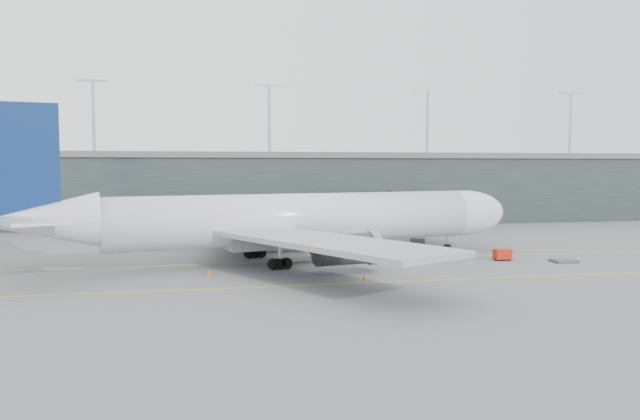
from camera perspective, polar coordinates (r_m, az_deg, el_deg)
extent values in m
plane|color=#58585D|center=(84.37, -4.09, -4.37)|extent=(320.00, 320.00, 0.00)
cube|color=gold|center=(80.45, -3.72, -4.78)|extent=(160.00, 0.25, 0.02)
cube|color=gold|center=(64.86, -1.81, -6.90)|extent=(160.00, 0.25, 0.02)
cube|color=gold|center=(104.70, -2.78, -2.73)|extent=(0.25, 60.00, 0.02)
cube|color=#1E2828|center=(141.29, -7.12, 1.83)|extent=(240.00, 35.00, 14.00)
cube|color=#525456|center=(141.21, -7.15, 4.91)|extent=(240.00, 36.00, 1.20)
cylinder|color=#9E9EA3|center=(132.58, -20.01, 7.97)|extent=(0.60, 0.60, 14.00)
cylinder|color=#9E9EA3|center=(132.08, -4.66, 8.21)|extent=(0.60, 0.60, 14.00)
cylinder|color=#9E9EA3|center=(140.59, 9.79, 7.91)|extent=(0.60, 0.60, 14.00)
cylinder|color=#9E9EA3|center=(156.64, 21.91, 7.27)|extent=(0.60, 0.60, 14.00)
cylinder|color=silver|center=(80.26, -2.07, -0.80)|extent=(48.56, 16.14, 6.50)
ellipsoid|color=silver|center=(92.63, 12.93, -0.26)|extent=(14.69, 9.14, 6.50)
cone|color=silver|center=(74.88, -23.94, -0.92)|extent=(12.56, 8.45, 6.24)
cube|color=gray|center=(80.14, -2.76, -2.62)|extent=(17.50, 8.54, 2.10)
cube|color=black|center=(94.96, 14.89, 0.45)|extent=(2.90, 3.55, 0.84)
cube|color=gray|center=(64.22, 0.54, -2.94)|extent=(22.49, 31.32, 0.58)
cylinder|color=#39383D|center=(72.28, 2.34, -3.59)|extent=(7.93, 5.08, 3.67)
cube|color=gray|center=(94.75, -7.38, -0.73)|extent=(11.70, 31.04, 0.58)
cylinder|color=#39383D|center=(90.55, -3.09, -2.06)|extent=(7.93, 5.08, 3.67)
cube|color=#0A2153|center=(74.69, -25.29, 4.10)|extent=(6.78, 1.90, 12.59)
cube|color=silver|center=(69.12, -24.88, -0.90)|extent=(9.39, 11.02, 0.37)
cube|color=silver|center=(80.62, -24.64, -0.24)|extent=(6.30, 9.76, 0.37)
cylinder|color=black|center=(91.61, 11.56, -3.42)|extent=(1.21, 0.64, 1.15)
cylinder|color=#9E9EA3|center=(91.51, 11.56, -2.93)|extent=(0.31, 0.31, 2.73)
cylinder|color=black|center=(74.71, -3.68, -4.93)|extent=(1.44, 0.79, 1.36)
cylinder|color=black|center=(84.17, -5.97, -3.94)|extent=(1.44, 0.79, 1.36)
cube|color=#2F2F35|center=(90.11, 9.67, -0.25)|extent=(4.50, 4.83, 3.19)
cube|color=#2F2F35|center=(99.46, 8.95, 0.16)|extent=(6.22, 15.05, 2.84)
cube|color=#2F2F35|center=(114.12, 8.06, 0.65)|extent=(6.49, 15.11, 2.96)
cube|color=#2F2F35|center=(128.82, 7.38, 1.04)|extent=(6.77, 15.18, 3.07)
cylinder|color=#9E9EA3|center=(100.54, 8.88, -1.82)|extent=(0.57, 0.57, 4.32)
cube|color=#39383D|center=(100.73, 8.87, -2.82)|extent=(2.61, 2.19, 0.80)
cylinder|color=#2F2F35|center=(127.65, 3.28, 1.04)|extent=(4.55, 4.55, 3.41)
cylinder|color=#2F2F35|center=(127.89, 3.28, -0.59)|extent=(2.05, 2.05, 4.10)
cube|color=#A71A0B|center=(85.11, 16.33, -3.89)|extent=(2.18, 1.42, 1.27)
cylinder|color=black|center=(84.42, 15.99, -4.38)|extent=(0.39, 0.16, 0.39)
cylinder|color=black|center=(85.12, 16.94, -4.33)|extent=(0.39, 0.16, 0.39)
cylinder|color=black|center=(85.29, 15.70, -4.29)|extent=(0.39, 0.16, 0.39)
cylinder|color=black|center=(85.98, 16.64, -4.24)|extent=(0.39, 0.16, 0.39)
cube|color=#3E3E44|center=(86.14, 21.40, -4.35)|extent=(2.99, 2.39, 0.30)
cube|color=#39383D|center=(93.58, -7.28, -3.48)|extent=(2.31, 2.11, 0.19)
cube|color=silver|center=(93.47, -7.28, -2.97)|extent=(1.93, 1.88, 1.41)
cube|color=navy|center=(93.39, -7.29, -2.52)|extent=(1.99, 1.94, 0.08)
cube|color=#39383D|center=(95.55, -6.25, -3.32)|extent=(1.92, 1.61, 0.18)
cube|color=silver|center=(95.45, -6.26, -2.85)|extent=(1.56, 1.48, 1.33)
cube|color=navy|center=(95.37, -6.26, -2.43)|extent=(1.61, 1.53, 0.07)
cube|color=#39383D|center=(94.30, -4.25, -3.40)|extent=(2.27, 2.07, 0.19)
cube|color=#9EA2AA|center=(94.20, -4.25, -2.90)|extent=(1.89, 1.84, 1.39)
cube|color=navy|center=(94.11, -4.25, -2.46)|extent=(1.95, 1.90, 0.07)
cone|color=#E7410C|center=(89.27, 16.93, -3.85)|extent=(0.45, 0.45, 0.71)
cone|color=orange|center=(67.81, 4.05, -6.16)|extent=(0.40, 0.40, 0.64)
cone|color=#E04B0C|center=(98.43, 1.23, -2.98)|extent=(0.39, 0.39, 0.63)
cone|color=#CA530B|center=(71.23, -10.11, -5.68)|extent=(0.47, 0.47, 0.74)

